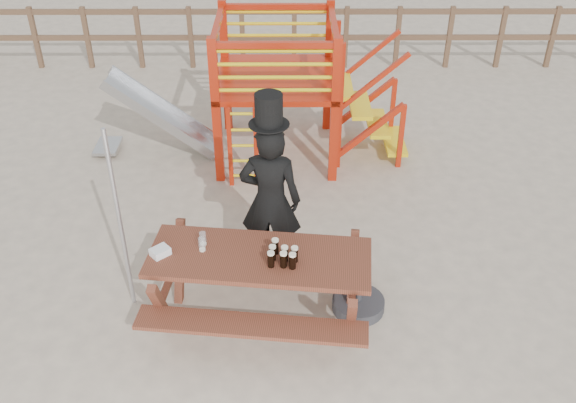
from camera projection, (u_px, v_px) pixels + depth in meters
The scene contains 10 objects.
ground at pixel (255, 316), 6.91m from camera, with size 60.00×60.00×0.00m, color #C5B299.
back_fence at pixel (268, 31), 12.30m from camera, with size 15.09×0.09×1.20m.
playground_fort at pixel (271, 88), 9.28m from camera, with size 4.71×1.84×2.10m.
picnic_table at pixel (260, 280), 6.57m from camera, with size 2.38×1.77×0.86m.
man_with_hat at pixel (270, 197), 7.04m from camera, with size 0.74×0.53×2.22m.
metal_pole at pixel (120, 223), 6.50m from camera, with size 0.05×0.05×2.15m, color #B2B2B7.
parasol_base at pixel (358, 304), 6.97m from camera, with size 0.57×0.57×0.24m.
paper_bag at pixel (160, 252), 6.38m from camera, with size 0.18×0.14×0.08m, color white.
stout_pints at pixel (282, 255), 6.27m from camera, with size 0.30×0.30×0.17m.
empty_glasses at pixel (202, 242), 6.47m from camera, with size 0.07×0.16×0.15m.
Camera 1 is at (0.34, -5.04, 4.89)m, focal length 40.00 mm.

